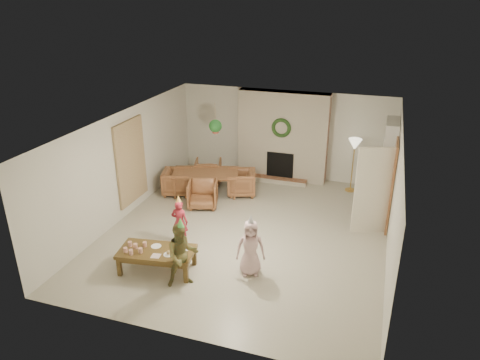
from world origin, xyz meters
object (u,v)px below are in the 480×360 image
at_px(coffee_table_top, 157,252).
at_px(child_red, 180,222).
at_px(dining_chair_right, 241,183).
at_px(dining_chair_far, 208,172).
at_px(dining_chair_near, 203,194).
at_px(child_plaid, 182,255).
at_px(dining_chair_left, 177,182).
at_px(child_pink, 251,248).
at_px(dining_table, 206,183).

height_order(coffee_table_top, child_red, child_red).
bearing_deg(dining_chair_right, dining_chair_far, -128.66).
xyz_separation_m(dining_chair_far, child_red, (0.65, -3.22, 0.16)).
height_order(dining_chair_near, child_plaid, child_plaid).
xyz_separation_m(dining_chair_left, child_red, (1.16, -2.28, 0.16)).
distance_m(dining_chair_right, child_pink, 3.62).
bearing_deg(dining_table, dining_chair_far, 90.00).
distance_m(dining_chair_near, dining_chair_right, 1.20).
height_order(coffee_table_top, child_plaid, child_plaid).
bearing_deg(dining_table, dining_chair_left, 180.00).
distance_m(dining_chair_left, coffee_table_top, 3.55).
relative_size(dining_chair_far, coffee_table_top, 0.51).
height_order(dining_table, dining_chair_right, dining_chair_right).
bearing_deg(dining_chair_right, dining_chair_near, -51.34).
height_order(dining_chair_near, dining_chair_right, same).
distance_m(dining_chair_far, dining_chair_left, 1.06).
distance_m(dining_chair_far, child_red, 3.29).
xyz_separation_m(coffee_table_top, child_pink, (1.73, 0.46, 0.15)).
xyz_separation_m(dining_chair_right, child_red, (-0.46, -2.77, 0.16)).
xyz_separation_m(dining_table, dining_chair_far, (-0.22, 0.72, 0.03)).
bearing_deg(child_plaid, dining_chair_far, 71.23).
bearing_deg(child_red, dining_chair_right, -105.34).
relative_size(dining_chair_near, child_plaid, 0.60).
bearing_deg(dining_chair_right, child_pink, 4.02).
bearing_deg(child_plaid, dining_chair_left, 81.90).
height_order(dining_chair_far, dining_chair_left, same).
bearing_deg(dining_chair_near, child_pink, -67.29).
distance_m(dining_chair_near, child_pink, 3.10).
xyz_separation_m(dining_chair_near, child_red, (0.22, -1.78, 0.16)).
relative_size(dining_chair_left, child_pink, 0.66).
bearing_deg(coffee_table_top, dining_chair_near, 86.27).
relative_size(dining_chair_far, child_red, 0.74).
relative_size(dining_chair_right, child_plaid, 0.60).
distance_m(dining_chair_right, child_red, 2.81).
relative_size(dining_chair_near, child_pink, 0.66).
bearing_deg(dining_chair_left, child_pink, -151.64).
height_order(dining_table, dining_chair_left, dining_chair_left).
xyz_separation_m(dining_chair_left, child_plaid, (1.84, -3.60, 0.28)).
bearing_deg(dining_table, child_plaid, -90.45).
distance_m(child_plaid, child_pink, 1.28).
height_order(dining_table, child_plaid, child_plaid).
distance_m(dining_table, child_plaid, 3.99).
height_order(dining_chair_left, child_plaid, child_plaid).
relative_size(dining_table, dining_chair_near, 2.34).
distance_m(dining_chair_right, child_plaid, 4.10).
bearing_deg(dining_chair_far, dining_chair_right, 141.34).
distance_m(dining_chair_far, child_pink, 4.53).
height_order(dining_chair_far, child_plaid, child_plaid).
relative_size(dining_chair_left, child_plaid, 0.60).
distance_m(dining_chair_near, child_plaid, 3.24).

